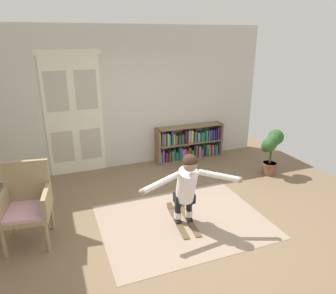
{
  "coord_description": "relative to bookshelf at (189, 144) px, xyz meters",
  "views": [
    {
      "loc": [
        -1.6,
        -3.7,
        2.68
      ],
      "look_at": [
        0.05,
        0.55,
        1.05
      ],
      "focal_mm": 33.34,
      "sensor_mm": 36.0,
      "label": 1
    }
  ],
  "objects": [
    {
      "name": "person_skier",
      "position": [
        -1.18,
        -2.47,
        0.34
      ],
      "size": [
        1.47,
        0.62,
        1.11
      ],
      "color": "white",
      "rests_on": "skis_pair"
    },
    {
      "name": "double_door",
      "position": [
        -2.43,
        0.15,
        0.88
      ],
      "size": [
        1.22,
        0.05,
        2.45
      ],
      "color": "silver",
      "rests_on": "ground"
    },
    {
      "name": "ground_plane",
      "position": [
        -1.27,
        -2.39,
        -0.35
      ],
      "size": [
        7.2,
        7.2,
        0.0
      ],
      "primitive_type": "plane",
      "color": "#7B6348"
    },
    {
      "name": "back_wall",
      "position": [
        -1.27,
        0.21,
        1.1
      ],
      "size": [
        6.0,
        0.1,
        2.9
      ],
      "primitive_type": "cube",
      "color": "beige",
      "rests_on": "ground"
    },
    {
      "name": "skis_pair",
      "position": [
        -1.16,
        -2.3,
        -0.33
      ],
      "size": [
        0.37,
        0.96,
        0.07
      ],
      "color": "brown",
      "rests_on": "rug"
    },
    {
      "name": "wicker_chair",
      "position": [
        -3.3,
        -1.97,
        0.23
      ],
      "size": [
        0.68,
        0.68,
        1.1
      ],
      "color": "tan",
      "rests_on": "ground"
    },
    {
      "name": "rug",
      "position": [
        -1.16,
        -2.34,
        -0.35
      ],
      "size": [
        2.47,
        1.9,
        0.01
      ],
      "primitive_type": "cube",
      "color": "gray",
      "rests_on": "ground"
    },
    {
      "name": "bookshelf",
      "position": [
        0.0,
        0.0,
        0.0
      ],
      "size": [
        1.58,
        0.3,
        0.78
      ],
      "color": "#7C6244",
      "rests_on": "ground"
    },
    {
      "name": "potted_plant",
      "position": [
        1.17,
        -1.39,
        0.24
      ],
      "size": [
        0.52,
        0.39,
        0.93
      ],
      "color": "brown",
      "rests_on": "ground"
    }
  ]
}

